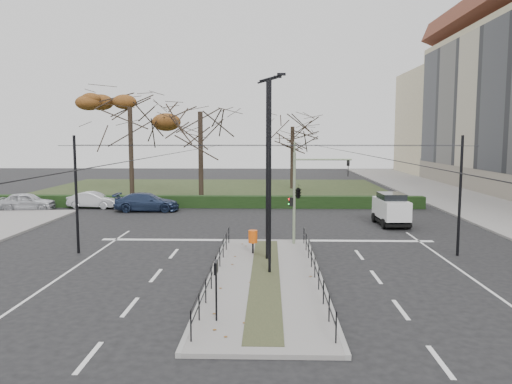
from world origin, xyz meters
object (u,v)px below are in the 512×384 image
traffic_light (300,191)px  rust_tree (130,107)px  parked_car_first (27,201)px  bare_tree_near (200,118)px  litter_bin (253,237)px  parked_car_third (147,202)px  info_panel (216,274)px  streetlamp_median_far (268,168)px  streetlamp_median_near (270,173)px  parked_car_second (93,200)px  bare_tree_center (292,131)px  white_van (391,208)px

traffic_light → rust_tree: 25.70m
parked_car_first → bare_tree_near: bare_tree_near is taller
litter_bin → parked_car_third: parked_car_third is taller
bare_tree_near → info_panel: bearing=-81.3°
streetlamp_median_far → streetlamp_median_near: bearing=-87.0°
streetlamp_median_near → parked_car_first: 27.10m
streetlamp_median_far → parked_car_third: (-9.69, 15.94, -3.76)m
streetlamp_median_near → bare_tree_near: size_ratio=0.78×
litter_bin → parked_car_second: bearing=130.2°
info_panel → parked_car_third: size_ratio=0.38×
streetlamp_median_far → bare_tree_center: size_ratio=0.93×
streetlamp_median_near → parked_car_first: size_ratio=1.94×
litter_bin → parked_car_second: parked_car_second is taller
traffic_light → streetlamp_median_far: bearing=-116.2°
parked_car_second → white_van: bearing=-102.9°
info_panel → bare_tree_center: bearing=84.1°
white_van → traffic_light: bearing=-134.8°
rust_tree → bare_tree_center: size_ratio=1.23×
parked_car_third → streetlamp_median_near: bearing=-154.1°
traffic_light → parked_car_second: size_ratio=1.21×
streetlamp_median_near → parked_car_third: 21.10m
white_van → streetlamp_median_far: bearing=-129.3°
bare_tree_center → parked_car_first: bearing=-142.5°
white_van → parked_car_second: bearing=161.9°
parked_car_third → rust_tree: size_ratio=0.45×
bare_tree_center → bare_tree_near: 14.40m
parked_car_second → streetlamp_median_far: bearing=-135.1°
litter_bin → rust_tree: bearing=118.6°
rust_tree → streetlamp_median_near: bearing=-63.3°
litter_bin → rust_tree: (-12.31, 22.59, 7.72)m
info_panel → bare_tree_center: size_ratio=0.21×
white_van → info_panel: bearing=-118.5°
info_panel → bare_tree_near: bare_tree_near is taller
parked_car_first → parked_car_third: bearing=-97.3°
info_panel → parked_car_third: bearing=108.7°
info_panel → parked_car_first: size_ratio=0.44×
parked_car_first → parked_car_third: parked_car_third is taller
info_panel → rust_tree: (-11.45, 31.79, 7.03)m
rust_tree → parked_car_second: bearing=-103.9°
traffic_light → rust_tree: bearing=126.0°
traffic_light → bare_tree_near: bare_tree_near is taller
traffic_light → parked_car_first: 24.69m
bare_tree_near → parked_car_second: bearing=-154.5°
litter_bin → rust_tree: 26.86m
litter_bin → traffic_light: bearing=43.5°
parked_car_second → rust_tree: rust_tree is taller
info_panel → rust_tree: bearing=109.8°
info_panel → litter_bin: bearing=84.7°
traffic_light → streetlamp_median_near: bearing=-105.2°
info_panel → parked_car_third: 25.33m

